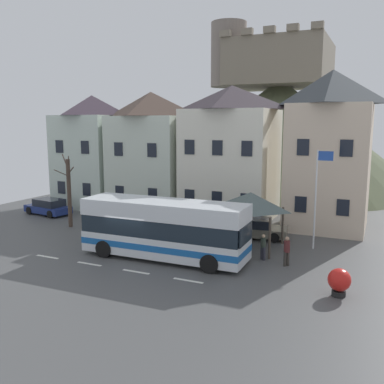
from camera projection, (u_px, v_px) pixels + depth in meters
The scene contains 17 objects.
ground_plane at pixel (133, 257), 24.43m from camera, with size 40.00×60.00×0.07m.
townhouse_00 at pixel (94, 151), 39.11m from camera, with size 5.55×5.93×10.14m.
townhouse_01 at pixel (152, 153), 36.24m from camera, with size 6.27×5.35×10.24m.
townhouse_02 at pixel (231, 153), 33.66m from camera, with size 6.73×6.11×10.55m.
townhouse_03 at pixel (329, 151), 30.44m from camera, with size 5.49×5.93×11.36m.
hilltop_castle at pixel (278, 129), 51.61m from camera, with size 33.44×33.44×19.30m.
transit_bus at pixel (164, 230), 23.91m from camera, with size 9.66×2.90×3.33m.
bus_shelter at pixel (251, 201), 25.76m from camera, with size 3.60×3.60×3.48m.
parked_car_00 at pixel (253, 228), 28.54m from camera, with size 4.66×2.49×1.32m.
parked_car_01 at pixel (48, 207), 35.65m from camera, with size 4.31×2.39×1.34m.
parked_car_02 at pixel (137, 218), 31.42m from camera, with size 4.36×2.13×1.34m.
pedestrian_00 at pixel (287, 250), 22.73m from camera, with size 0.33×0.33×1.64m.
pedestrian_01 at pixel (263, 247), 23.78m from camera, with size 0.32×0.29×1.49m.
public_bench at pixel (255, 232), 28.21m from camera, with size 1.64×0.48×0.87m.
flagpole at pixel (317, 192), 25.37m from camera, with size 0.95×0.10×6.09m.
harbour_buoy at pixel (339, 281), 18.79m from camera, with size 1.02×1.02×1.27m.
bare_tree_00 at pixel (69, 192), 31.10m from camera, with size 1.81×1.75×5.36m.
Camera 1 is at (12.86, -19.96, 7.66)m, focal length 39.51 mm.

